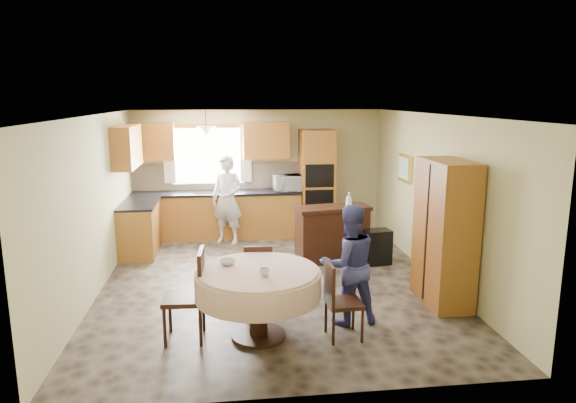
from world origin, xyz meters
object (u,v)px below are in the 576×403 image
(chair_left, at_px, (191,291))
(chair_right, at_px, (338,297))
(chair_back, at_px, (259,274))
(person_sink, at_px, (227,200))
(oven_tower, at_px, (317,183))
(sideboard, at_px, (332,235))
(cupboard, at_px, (445,233))
(person_dining, at_px, (349,264))
(dining_table, at_px, (258,285))

(chair_left, distance_m, chair_right, 1.68)
(chair_back, height_order, person_sink, person_sink)
(chair_left, bearing_deg, chair_back, 134.98)
(oven_tower, relative_size, chair_back, 2.38)
(chair_back, bearing_deg, person_sink, -77.81)
(chair_right, relative_size, person_sink, 0.54)
(oven_tower, height_order, person_sink, oven_tower)
(person_sink, bearing_deg, sideboard, -14.57)
(cupboard, bearing_deg, chair_left, -168.11)
(person_sink, height_order, person_dining, person_sink)
(sideboard, bearing_deg, cupboard, -69.19)
(dining_table, relative_size, chair_back, 1.62)
(dining_table, height_order, chair_left, chair_left)
(chair_left, xyz_separation_m, person_dining, (1.89, 0.22, 0.16))
(cupboard, distance_m, chair_back, 2.53)
(dining_table, distance_m, person_dining, 1.16)
(chair_right, bearing_deg, cupboard, -64.96)
(chair_right, bearing_deg, chair_left, 80.30)
(dining_table, bearing_deg, cupboard, 16.39)
(sideboard, distance_m, chair_back, 2.35)
(sideboard, distance_m, chair_right, 2.88)
(cupboard, xyz_separation_m, person_dining, (-1.42, -0.48, -0.23))
(chair_back, distance_m, person_dining, 1.21)
(cupboard, relative_size, chair_back, 2.18)
(oven_tower, xyz_separation_m, chair_left, (-2.24, -4.38, -0.47))
(person_dining, bearing_deg, chair_left, 0.01)
(dining_table, xyz_separation_m, person_sink, (-0.31, 4.04, 0.20))
(chair_left, relative_size, chair_back, 1.19)
(cupboard, height_order, chair_left, cupboard)
(oven_tower, distance_m, dining_table, 4.69)
(oven_tower, xyz_separation_m, chair_right, (-0.57, -4.56, -0.56))
(chair_left, bearing_deg, dining_table, 88.80)
(oven_tower, relative_size, person_sink, 1.26)
(oven_tower, bearing_deg, cupboard, -73.79)
(person_dining, bearing_deg, person_sink, -75.77)
(cupboard, bearing_deg, chair_back, 178.97)
(chair_left, xyz_separation_m, chair_back, (0.82, 0.74, -0.09))
(chair_left, bearing_deg, oven_tower, 155.75)
(chair_back, xyz_separation_m, person_dining, (1.07, -0.52, 0.25))
(sideboard, height_order, cupboard, cupboard)
(cupboard, distance_m, chair_right, 1.92)
(oven_tower, height_order, chair_left, oven_tower)
(chair_back, distance_m, person_sink, 3.28)
(chair_right, xyz_separation_m, person_dining, (0.22, 0.41, 0.24))
(sideboard, bearing_deg, person_dining, -106.11)
(oven_tower, bearing_deg, sideboard, -91.31)
(sideboard, xyz_separation_m, chair_back, (-1.38, -1.91, 0.05))
(dining_table, bearing_deg, person_sink, 94.39)
(person_dining, bearing_deg, oven_tower, -101.48)
(chair_back, height_order, chair_right, chair_right)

